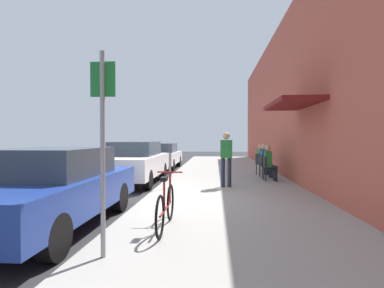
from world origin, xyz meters
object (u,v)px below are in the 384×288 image
at_px(parked_car_0, 53,187).
at_px(seated_patron_2, 262,158).
at_px(cafe_chair_2, 261,163).
at_px(pedestrian_standing, 226,155).
at_px(cafe_chair_1, 264,165).
at_px(parking_meter, 170,163).
at_px(parked_car_2, 161,156).
at_px(street_sign, 103,137).
at_px(bicycle_0, 166,207).
at_px(seated_patron_0, 270,161).
at_px(parked_car_1, 135,162).
at_px(cafe_chair_0, 268,167).
at_px(seated_patron_1, 266,160).

relative_size(parked_car_0, seated_patron_2, 3.41).
bearing_deg(cafe_chair_2, pedestrian_standing, -115.23).
bearing_deg(cafe_chair_1, parking_meter, -140.07).
distance_m(parked_car_2, seated_patron_2, 5.89).
relative_size(street_sign, seated_patron_2, 2.02).
height_order(bicycle_0, seated_patron_0, seated_patron_0).
bearing_deg(parked_car_2, street_sign, -83.05).
relative_size(parking_meter, pedestrian_standing, 0.78).
distance_m(parked_car_0, bicycle_0, 2.12).
height_order(parked_car_1, cafe_chair_0, parked_car_1).
height_order(parked_car_0, cafe_chair_0, parked_car_0).
height_order(parked_car_2, seated_patron_2, seated_patron_2).
xyz_separation_m(bicycle_0, cafe_chair_1, (2.69, 6.76, 0.14)).
distance_m(parked_car_0, cafe_chair_2, 8.83).
bearing_deg(parked_car_1, bicycle_0, -70.07).
distance_m(parked_car_0, parked_car_2, 10.80).
height_order(bicycle_0, seated_patron_2, seated_patron_2).
bearing_deg(parked_car_2, bicycle_0, -79.27).
bearing_deg(seated_patron_1, seated_patron_2, 89.97).
bearing_deg(parking_meter, cafe_chair_1, 39.93).
xyz_separation_m(seated_patron_1, cafe_chair_2, (-0.06, 0.90, -0.19)).
height_order(parked_car_2, cafe_chair_2, parked_car_2).
bearing_deg(seated_patron_0, parked_car_2, 133.36).
distance_m(cafe_chair_0, cafe_chair_2, 1.76).
bearing_deg(parked_car_0, street_sign, -45.03).
xyz_separation_m(street_sign, seated_patron_0, (3.34, 7.18, -0.82)).
xyz_separation_m(seated_patron_0, pedestrian_standing, (-1.59, -1.49, 0.30)).
relative_size(cafe_chair_1, cafe_chair_2, 1.00).
xyz_separation_m(bicycle_0, seated_patron_0, (2.75, 5.91, 0.34)).
xyz_separation_m(cafe_chair_1, seated_patron_2, (0.06, 0.91, 0.19)).
bearing_deg(parked_car_0, pedestrian_standing, 52.16).
distance_m(parking_meter, bicycle_0, 4.11).
bearing_deg(parked_car_0, seated_patron_2, 56.97).
distance_m(street_sign, seated_patron_0, 7.96).
bearing_deg(seated_patron_0, parked_car_0, -130.45).
height_order(street_sign, cafe_chair_2, street_sign).
relative_size(parked_car_1, pedestrian_standing, 2.59).
bearing_deg(parked_car_1, pedestrian_standing, -22.45).
relative_size(parking_meter, seated_patron_0, 1.02).
relative_size(street_sign, cafe_chair_0, 2.99).
bearing_deg(seated_patron_1, parked_car_1, -168.30).
bearing_deg(seated_patron_2, parked_car_2, 145.25).
bearing_deg(cafe_chair_2, seated_patron_0, -88.10).
relative_size(parked_car_2, seated_patron_2, 3.41).
xyz_separation_m(parking_meter, cafe_chair_2, (3.23, 3.60, -0.26)).
xyz_separation_m(cafe_chair_0, cafe_chair_1, (0.00, 0.85, 0.00)).
relative_size(parked_car_2, bicycle_0, 2.57).
height_order(parked_car_1, seated_patron_0, parked_car_1).
height_order(street_sign, cafe_chair_0, street_sign).
bearing_deg(cafe_chair_0, street_sign, -114.55).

